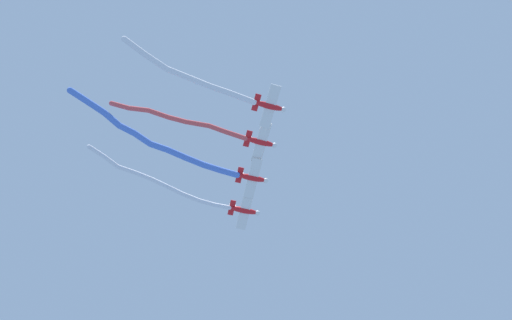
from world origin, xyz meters
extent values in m
ellipsoid|color=red|center=(3.41, 7.86, 87.97)|extent=(3.89, 3.41, 0.88)
sphere|color=white|center=(1.82, 9.16, 87.97)|extent=(1.05, 1.05, 0.75)
ellipsoid|color=black|center=(2.99, 8.20, 88.30)|extent=(1.20, 1.14, 0.47)
cube|color=white|center=(3.29, 7.95, 87.86)|extent=(5.11, 5.77, 0.12)
cube|color=red|center=(4.81, 6.71, 88.05)|extent=(2.19, 2.41, 0.10)
cube|color=white|center=(4.74, 6.77, 88.51)|extent=(0.83, 0.71, 1.21)
cylinder|color=white|center=(6.50, 5.57, 87.94)|extent=(3.30, 2.52, 0.85)
cylinder|color=white|center=(9.16, 3.81, 87.94)|extent=(2.94, 2.35, 0.86)
cylinder|color=white|center=(11.70, 2.13, 88.05)|extent=(3.13, 2.36, 1.11)
cylinder|color=white|center=(14.31, 0.50, 88.16)|extent=(3.02, 2.26, 0.85)
cylinder|color=white|center=(17.14, -0.81, 88.13)|extent=(3.35, 1.82, 0.85)
cylinder|color=white|center=(20.34, -1.86, 88.27)|extent=(3.63, 1.81, 1.16)
sphere|color=white|center=(5.07, 6.50, 87.92)|extent=(0.81, 0.81, 0.81)
sphere|color=white|center=(7.93, 4.65, 87.96)|extent=(0.81, 0.81, 0.81)
sphere|color=white|center=(10.40, 2.98, 87.92)|extent=(0.81, 0.81, 0.81)
sphere|color=white|center=(13.01, 1.29, 88.18)|extent=(0.81, 0.81, 0.81)
sphere|color=white|center=(15.60, -0.28, 88.15)|extent=(0.81, 0.81, 0.81)
sphere|color=white|center=(18.68, -1.34, 88.11)|extent=(0.81, 0.81, 0.81)
sphere|color=white|center=(21.99, -2.38, 88.44)|extent=(0.81, 0.81, 0.81)
ellipsoid|color=red|center=(-0.30, 3.73, 88.27)|extent=(3.88, 3.42, 0.88)
sphere|color=white|center=(-1.88, 5.04, 88.27)|extent=(1.05, 1.05, 0.75)
ellipsoid|color=black|center=(-0.72, 4.07, 88.60)|extent=(1.20, 1.14, 0.47)
cube|color=white|center=(-0.41, 3.82, 88.16)|extent=(5.12, 5.76, 0.12)
cube|color=red|center=(1.09, 2.57, 88.35)|extent=(2.19, 2.41, 0.10)
cube|color=white|center=(1.03, 2.63, 88.81)|extent=(0.83, 0.71, 1.21)
cylinder|color=#DB4C4C|center=(2.50, 1.54, 88.29)|extent=(2.72, 2.19, 0.84)
cylinder|color=#DB4C4C|center=(4.66, -0.05, 88.61)|extent=(2.59, 2.10, 1.26)
cylinder|color=#DB4C4C|center=(6.82, -1.94, 88.87)|extent=(2.78, 2.71, 0.71)
cylinder|color=#DB4C4C|center=(8.94, -3.95, 89.14)|extent=(2.57, 2.33, 1.32)
cylinder|color=#DB4C4C|center=(11.07, -5.69, 89.53)|extent=(2.79, 2.23, 0.96)
cylinder|color=#DB4C4C|center=(13.14, -7.64, 89.90)|extent=(2.50, 2.66, 1.32)
cylinder|color=#DB4C4C|center=(14.99, -9.58, 90.36)|extent=(2.47, 2.19, 1.17)
sphere|color=#DB4C4C|center=(1.36, 2.35, 88.22)|extent=(0.69, 0.69, 0.69)
sphere|color=#DB4C4C|center=(3.65, 0.72, 88.36)|extent=(0.69, 0.69, 0.69)
sphere|color=#DB4C4C|center=(5.68, -0.83, 88.86)|extent=(0.69, 0.69, 0.69)
sphere|color=#DB4C4C|center=(7.97, -3.04, 88.88)|extent=(0.69, 0.69, 0.69)
sphere|color=#DB4C4C|center=(9.91, -4.86, 89.41)|extent=(0.69, 0.69, 0.69)
sphere|color=#DB4C4C|center=(12.23, -6.53, 89.65)|extent=(0.69, 0.69, 0.69)
sphere|color=#DB4C4C|center=(14.04, -8.75, 90.16)|extent=(0.69, 0.69, 0.69)
sphere|color=#DB4C4C|center=(15.93, -10.42, 90.57)|extent=(0.69, 0.69, 0.69)
ellipsoid|color=red|center=(-4.01, -0.41, 87.97)|extent=(3.81, 3.51, 0.88)
sphere|color=white|center=(-5.55, 0.95, 87.97)|extent=(1.06, 1.06, 0.75)
ellipsoid|color=black|center=(-4.41, -0.05, 88.30)|extent=(1.20, 1.15, 0.47)
cube|color=white|center=(-4.12, -0.31, 87.86)|extent=(5.25, 5.66, 0.12)
cube|color=red|center=(-2.66, -1.61, 88.05)|extent=(2.24, 2.38, 0.10)
cube|color=white|center=(-2.72, -1.55, 88.51)|extent=(0.81, 0.74, 1.21)
cylinder|color=#4C75DB|center=(-1.45, -2.58, 87.96)|extent=(2.49, 2.19, 1.00)
cylinder|color=#4C75DB|center=(0.56, -4.10, 88.08)|extent=(2.72, 2.29, 1.11)
cylinder|color=#4C75DB|center=(2.76, -5.59, 88.25)|extent=(2.81, 2.17, 1.11)
cylinder|color=#4C75DB|center=(5.12, -6.96, 88.32)|extent=(2.91, 2.12, 0.95)
cylinder|color=#4C75DB|center=(7.43, -8.32, 88.28)|extent=(2.66, 2.15, 0.94)
cylinder|color=#4C75DB|center=(9.74, -9.51, 88.53)|extent=(2.98, 1.84, 1.49)
cylinder|color=#4C75DB|center=(12.01, -10.50, 88.82)|extent=(2.46, 1.78, 0.93)
cylinder|color=#4C75DB|center=(14.36, -11.28, 89.00)|extent=(2.95, 1.47, 1.26)
cylinder|color=#4C75DB|center=(17.09, -12.10, 89.33)|extent=(3.23, 1.89, 1.25)
cylinder|color=#4C75DB|center=(19.66, -13.02, 89.53)|extent=(2.64, 1.65, 0.97)
sphere|color=#4C75DB|center=(-2.40, -1.84, 87.92)|extent=(0.90, 0.90, 0.90)
sphere|color=#4C75DB|center=(-0.49, -3.32, 88.00)|extent=(0.90, 0.90, 0.90)
sphere|color=#4C75DB|center=(1.62, -4.89, 88.17)|extent=(0.90, 0.90, 0.90)
sphere|color=#4C75DB|center=(3.89, -6.29, 88.34)|extent=(0.90, 0.90, 0.90)
sphere|color=#4C75DB|center=(6.36, -7.62, 88.30)|extent=(0.90, 0.90, 0.90)
sphere|color=#4C75DB|center=(8.51, -9.01, 88.26)|extent=(0.90, 0.90, 0.90)
sphere|color=#4C75DB|center=(10.97, -10.01, 88.80)|extent=(0.90, 0.90, 0.90)
sphere|color=#4C75DB|center=(13.04, -10.98, 88.83)|extent=(0.90, 0.90, 0.90)
sphere|color=#4C75DB|center=(15.68, -11.58, 89.17)|extent=(0.90, 0.90, 0.90)
sphere|color=#4C75DB|center=(18.50, -12.62, 89.49)|extent=(0.90, 0.90, 0.90)
sphere|color=#4C75DB|center=(20.82, -13.42, 89.56)|extent=(0.90, 0.90, 0.90)
ellipsoid|color=red|center=(-7.72, -4.55, 88.27)|extent=(3.80, 3.52, 0.88)
sphere|color=white|center=(-9.25, -3.18, 88.27)|extent=(1.06, 1.06, 0.75)
ellipsoid|color=black|center=(-8.12, -4.19, 88.60)|extent=(1.19, 1.15, 0.47)
cube|color=white|center=(-7.83, -4.45, 88.16)|extent=(5.26, 5.65, 0.12)
cube|color=red|center=(-6.37, -5.75, 88.35)|extent=(2.24, 2.37, 0.10)
cube|color=white|center=(-6.43, -5.69, 88.81)|extent=(0.81, 0.74, 1.21)
cylinder|color=white|center=(-5.28, -6.81, 88.34)|extent=(2.19, 2.10, 0.91)
cylinder|color=white|center=(-3.54, -8.26, 88.36)|extent=(2.22, 1.75, 0.84)
cylinder|color=white|center=(-1.46, -9.63, 88.40)|extent=(2.77, 2.04, 0.93)
cylinder|color=white|center=(0.87, -10.94, 88.56)|extent=(2.58, 1.67, 0.68)
cylinder|color=white|center=(2.94, -12.05, 88.79)|extent=(2.30, 1.66, 1.07)
cylinder|color=white|center=(4.93, -13.27, 89.07)|extent=(2.49, 1.84, 0.82)
cylinder|color=white|center=(7.14, -14.63, 89.07)|extent=(2.69, 1.94, 0.83)
cylinder|color=white|center=(9.47, -15.68, 89.12)|extent=(2.59, 1.29, 0.94)
cylinder|color=white|center=(11.82, -16.42, 89.31)|extent=(2.59, 1.39, 0.72)
sphere|color=white|center=(-6.11, -5.98, 88.22)|extent=(0.63, 0.63, 0.63)
sphere|color=white|center=(-4.45, -7.64, 88.45)|extent=(0.63, 0.63, 0.63)
sphere|color=white|center=(-2.64, -8.87, 88.27)|extent=(0.63, 0.63, 0.63)
sphere|color=white|center=(-0.28, -10.39, 88.54)|extent=(0.63, 0.63, 0.63)
sphere|color=white|center=(2.02, -11.49, 88.59)|extent=(0.63, 0.63, 0.63)
sphere|color=white|center=(3.87, -12.62, 88.99)|extent=(0.63, 0.63, 0.63)
sphere|color=white|center=(5.98, -13.92, 89.16)|extent=(0.63, 0.63, 0.63)
sphere|color=white|center=(8.30, -15.33, 88.98)|extent=(0.63, 0.63, 0.63)
sphere|color=white|center=(10.64, -16.03, 89.27)|extent=(0.63, 0.63, 0.63)
sphere|color=white|center=(13.00, -16.82, 89.36)|extent=(0.63, 0.63, 0.63)
camera|label=1|loc=(27.56, 23.01, 3.89)|focal=45.47mm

